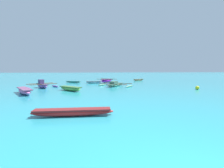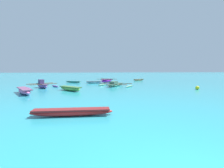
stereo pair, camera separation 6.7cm
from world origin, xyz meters
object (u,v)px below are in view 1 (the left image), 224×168
object	(u,v)px
moored_boat_5	(73,112)
moored_boat_7	(73,82)
moored_boat_1	(70,88)
moored_boat_6	(94,82)
moored_boat_2	(115,84)
moored_boat_4	(107,81)
moored_boat_3	(24,91)
moored_boat_8	(42,85)
mooring_buoy_0	(197,88)
moored_boat_0	(138,80)

from	to	relation	value
moored_boat_5	moored_boat_7	bearing A→B (deg)	98.47
moored_boat_1	moored_boat_6	size ratio (longest dim) A/B	1.01
moored_boat_2	moored_boat_4	distance (m)	6.61
moored_boat_3	moored_boat_8	size ratio (longest dim) A/B	0.90
moored_boat_5	moored_boat_7	world-z (taller)	moored_boat_5
moored_boat_8	mooring_buoy_0	distance (m)	17.04
moored_boat_2	moored_boat_7	bearing A→B (deg)	81.87
moored_boat_3	moored_boat_7	bearing A→B (deg)	132.45
moored_boat_1	moored_boat_8	distance (m)	4.49
moored_boat_4	moored_boat_1	bearing A→B (deg)	-171.10
moored_boat_4	moored_boat_2	bearing A→B (deg)	-142.79
moored_boat_3	moored_boat_2	bearing A→B (deg)	86.90
moored_boat_7	moored_boat_2	bearing A→B (deg)	-19.87
moored_boat_4	moored_boat_8	size ratio (longest dim) A/B	1.04
moored_boat_3	mooring_buoy_0	xyz separation A→B (m)	(16.79, 0.68, -0.07)
moored_boat_1	moored_boat_5	world-z (taller)	moored_boat_1
moored_boat_4	moored_boat_6	xyz separation A→B (m)	(-2.20, -1.91, -0.06)
moored_boat_1	moored_boat_8	world-z (taller)	moored_boat_8
moored_boat_7	mooring_buoy_0	xyz separation A→B (m)	(14.00, -10.08, 0.03)
moored_boat_0	mooring_buoy_0	distance (m)	13.21
moored_boat_7	moored_boat_3	bearing A→B (deg)	-80.25
moored_boat_0	moored_boat_7	size ratio (longest dim) A/B	0.90
moored_boat_8	mooring_buoy_0	bearing A→B (deg)	41.99
moored_boat_2	moored_boat_7	xyz separation A→B (m)	(-5.92, 5.74, -0.05)
moored_boat_0	moored_boat_8	distance (m)	17.14
moored_boat_1	moored_boat_3	distance (m)	3.96
moored_boat_0	moored_boat_2	xyz separation A→B (m)	(-5.72, -8.65, 0.03)
moored_boat_6	mooring_buoy_0	world-z (taller)	mooring_buoy_0
moored_boat_0	moored_boat_6	bearing A→B (deg)	-177.84
moored_boat_4	moored_boat_7	world-z (taller)	moored_boat_4
moored_boat_6	moored_boat_3	bearing A→B (deg)	-134.74
moored_boat_7	moored_boat_8	xyz separation A→B (m)	(-2.66, -6.54, 0.14)
moored_boat_8	moored_boat_2	bearing A→B (deg)	59.27
moored_boat_0	moored_boat_2	distance (m)	10.37
moored_boat_5	mooring_buoy_0	distance (m)	14.03
moored_boat_2	moored_boat_3	bearing A→B (deg)	155.94
moored_boat_2	moored_boat_8	distance (m)	8.62
moored_boat_4	moored_boat_5	xyz separation A→B (m)	(-3.24, -18.53, -0.08)
moored_boat_2	moored_boat_8	size ratio (longest dim) A/B	1.25
moored_boat_0	moored_boat_3	size ratio (longest dim) A/B	0.71
moored_boat_4	moored_boat_8	xyz separation A→B (m)	(-8.12, -7.39, 0.06)
moored_boat_5	moored_boat_0	bearing A→B (deg)	66.74
moored_boat_4	mooring_buoy_0	xyz separation A→B (m)	(8.55, -10.93, -0.06)
moored_boat_4	moored_boat_6	size ratio (longest dim) A/B	1.48
moored_boat_1	moored_boat_2	size ratio (longest dim) A/B	0.57
mooring_buoy_0	moored_boat_6	bearing A→B (deg)	140.00
moored_boat_2	moored_boat_6	world-z (taller)	moored_boat_2
moored_boat_0	moored_boat_5	xyz separation A→B (m)	(-9.43, -20.59, -0.01)
moored_boat_4	moored_boat_5	bearing A→B (deg)	-156.76
moored_boat_0	moored_boat_8	xyz separation A→B (m)	(-14.30, -9.45, 0.12)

